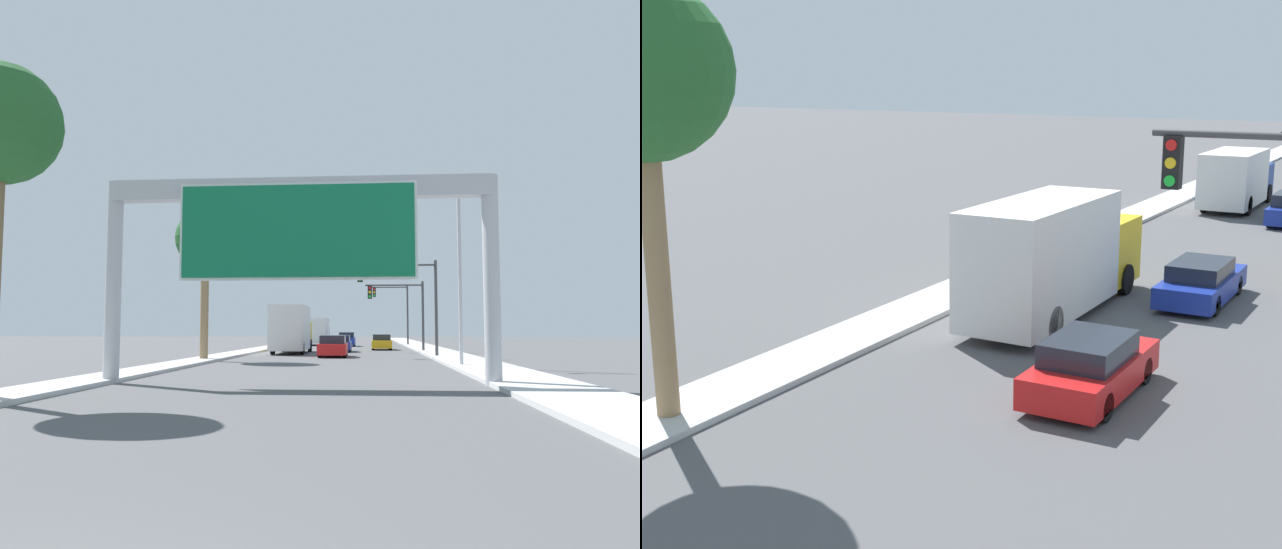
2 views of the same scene
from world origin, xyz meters
The scene contains 14 objects.
sidewalk_right centered at (7.75, 60.00, 0.07)m, with size 3.00×120.00×0.15m.
median_strip_left centered at (-7.25, 60.00, 0.07)m, with size 2.00×120.00×0.15m.
sign_gantry centered at (0.00, 17.87, 5.22)m, with size 13.45×0.73×7.00m.
car_near_left centered at (3.50, 53.47, 0.65)m, with size 1.75×4.64×1.37m.
car_mid_right centered at (0.00, 38.69, 0.68)m, with size 1.84×4.27×1.43m.
car_mid_center centered at (0.00, 64.76, 0.71)m, with size 1.78×4.39×1.50m.
car_far_center centered at (0.00, 48.25, 0.65)m, with size 1.82×4.72×1.36m.
truck_box_primary centered at (-3.50, 68.54, 1.57)m, with size 2.45×7.70×3.07m.
truck_box_secondary centered at (-3.50, 44.52, 1.81)m, with size 2.42×8.98×3.58m.
traffic_light_near_intersection centered at (5.00, 38.00, 4.34)m, with size 5.45×0.32×6.33m.
traffic_light_mid_block centered at (5.17, 48.00, 3.90)m, with size 4.74×0.32×5.71m.
traffic_light_far_intersection centered at (5.53, 68.00, 4.58)m, with size 4.15×0.32×6.88m.
palm_tree_background centered at (-7.22, 32.93, 7.09)m, with size 3.57×3.57×9.00m.
street_lamp_right centered at (6.57, 27.93, 5.50)m, with size 2.53×0.28×9.44m.
Camera 1 is at (2.39, -2.93, 1.84)m, focal length 35.00 mm.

